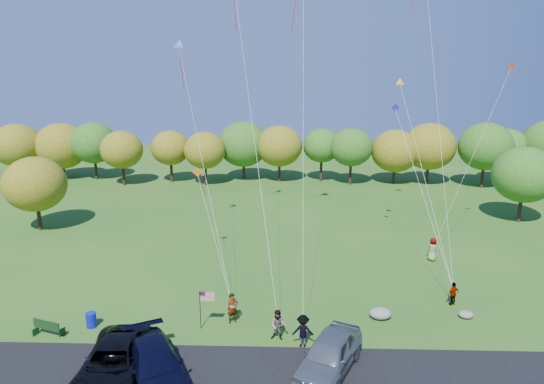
% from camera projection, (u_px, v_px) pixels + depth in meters
% --- Properties ---
extents(ground, '(140.00, 140.00, 0.00)m').
position_uv_depth(ground, '(266.00, 338.00, 27.34)').
color(ground, '#245618').
rests_on(ground, ground).
extents(asphalt_lane, '(44.00, 6.00, 0.06)m').
position_uv_depth(asphalt_lane, '(263.00, 382.00, 23.46)').
color(asphalt_lane, black).
rests_on(asphalt_lane, ground).
extents(treeline, '(75.80, 26.55, 8.46)m').
position_uv_depth(treeline, '(276.00, 151.00, 60.53)').
color(treeline, '#392214').
rests_on(treeline, ground).
extents(minivan_dark, '(3.21, 6.38, 1.73)m').
position_uv_depth(minivan_dark, '(114.00, 362.00, 23.51)').
color(minivan_dark, black).
rests_on(minivan_dark, asphalt_lane).
extents(minivan_navy, '(4.89, 6.40, 1.73)m').
position_uv_depth(minivan_navy, '(156.00, 365.00, 23.28)').
color(minivan_navy, black).
rests_on(minivan_navy, asphalt_lane).
extents(minivan_silver, '(4.25, 5.83, 1.85)m').
position_uv_depth(minivan_silver, '(329.00, 354.00, 24.04)').
color(minivan_silver, gray).
rests_on(minivan_silver, asphalt_lane).
extents(flyer_a, '(0.81, 0.71, 1.87)m').
position_uv_depth(flyer_a, '(233.00, 308.00, 28.75)').
color(flyer_a, '#4C4C59').
rests_on(flyer_a, ground).
extents(flyer_b, '(0.97, 0.82, 1.78)m').
position_uv_depth(flyer_b, '(278.00, 325.00, 26.95)').
color(flyer_b, '#4C4C59').
rests_on(flyer_b, ground).
extents(flyer_c, '(1.20, 0.70, 1.86)m').
position_uv_depth(flyer_c, '(303.00, 331.00, 26.27)').
color(flyer_c, '#4C4C59').
rests_on(flyer_c, ground).
extents(flyer_d, '(0.97, 0.76, 1.54)m').
position_uv_depth(flyer_d, '(453.00, 294.00, 30.94)').
color(flyer_d, '#4C4C59').
rests_on(flyer_d, ground).
extents(flyer_e, '(1.04, 1.10, 1.89)m').
position_uv_depth(flyer_e, '(433.00, 249.00, 38.02)').
color(flyer_e, '#4C4C59').
rests_on(flyer_e, ground).
extents(park_bench, '(1.77, 0.86, 1.01)m').
position_uv_depth(park_bench, '(47.00, 328.00, 27.36)').
color(park_bench, black).
rests_on(park_bench, ground).
extents(trash_barrel, '(0.60, 0.60, 0.89)m').
position_uv_depth(trash_barrel, '(91.00, 320.00, 28.37)').
color(trash_barrel, '#0A14A3').
rests_on(trash_barrel, ground).
extents(flag_assembly, '(0.88, 0.57, 2.38)m').
position_uv_depth(flag_assembly, '(204.00, 301.00, 27.85)').
color(flag_assembly, black).
rests_on(flag_assembly, ground).
extents(boulder_near, '(1.35, 1.05, 0.67)m').
position_uv_depth(boulder_near, '(380.00, 313.00, 29.35)').
color(boulder_near, gray).
rests_on(boulder_near, ground).
extents(boulder_far, '(0.88, 0.73, 0.46)m').
position_uv_depth(boulder_far, '(466.00, 314.00, 29.44)').
color(boulder_far, slate).
rests_on(boulder_far, ground).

